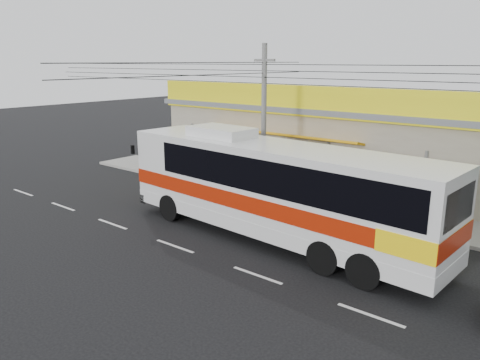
% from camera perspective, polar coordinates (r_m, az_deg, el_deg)
% --- Properties ---
extents(ground, '(120.00, 120.00, 0.00)m').
position_cam_1_polar(ground, '(20.08, -2.68, -5.97)').
color(ground, black).
rests_on(ground, ground).
extents(sidewalk, '(30.00, 3.20, 0.15)m').
position_cam_1_polar(sidewalk, '(24.61, 6.68, -2.01)').
color(sidewalk, gray).
rests_on(sidewalk, ground).
extents(lane_markings, '(50.00, 0.12, 0.01)m').
position_cam_1_polar(lane_markings, '(18.42, -7.93, -8.00)').
color(lane_markings, silver).
rests_on(lane_markings, ground).
extents(storefront_building, '(22.60, 9.20, 5.70)m').
position_cam_1_polar(storefront_building, '(28.85, 12.78, 4.68)').
color(storefront_building, gray).
rests_on(storefront_building, ground).
extents(coach_bus, '(13.99, 3.77, 4.26)m').
position_cam_1_polar(coach_bus, '(18.14, 4.69, -0.66)').
color(coach_bus, silver).
rests_on(coach_bus, ground).
extents(motorbike_red, '(1.67, 0.80, 0.84)m').
position_cam_1_polar(motorbike_red, '(28.73, -4.11, 1.45)').
color(motorbike_red, maroon).
rests_on(motorbike_red, sidewalk).
extents(motorbike_dark, '(1.58, 1.01, 0.92)m').
position_cam_1_polar(motorbike_dark, '(27.95, -2.63, 1.19)').
color(motorbike_dark, black).
rests_on(motorbike_dark, sidewalk).
extents(utility_pole, '(34.00, 14.00, 7.76)m').
position_cam_1_polar(utility_pole, '(22.57, 2.99, 12.90)').
color(utility_pole, '#60605D').
rests_on(utility_pole, ground).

